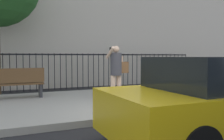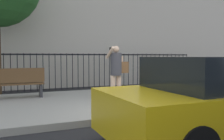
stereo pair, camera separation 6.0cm
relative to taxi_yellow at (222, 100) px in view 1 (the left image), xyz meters
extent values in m
plane|color=black|center=(-0.38, 1.64, -0.70)|extent=(60.00, 60.00, 0.00)
cube|color=#9E9B93|center=(-0.38, 3.84, -0.63)|extent=(28.00, 4.40, 0.15)
cube|color=black|center=(-0.38, 7.54, 0.85)|extent=(12.00, 0.04, 0.06)
cylinder|color=black|center=(-3.57, 7.54, 0.10)|extent=(0.03, 0.03, 1.60)
cylinder|color=black|center=(-3.31, 7.54, 0.10)|extent=(0.03, 0.03, 1.60)
cylinder|color=black|center=(-3.06, 7.54, 0.10)|extent=(0.03, 0.03, 1.60)
cylinder|color=black|center=(-2.80, 7.54, 0.10)|extent=(0.03, 0.03, 1.60)
cylinder|color=black|center=(-2.55, 7.54, 0.10)|extent=(0.03, 0.03, 1.60)
cylinder|color=black|center=(-2.29, 7.54, 0.10)|extent=(0.03, 0.03, 1.60)
cylinder|color=black|center=(-2.03, 7.54, 0.10)|extent=(0.03, 0.03, 1.60)
cylinder|color=black|center=(-1.78, 7.54, 0.10)|extent=(0.03, 0.03, 1.60)
cylinder|color=black|center=(-1.52, 7.54, 0.10)|extent=(0.03, 0.03, 1.60)
cylinder|color=black|center=(-1.27, 7.54, 0.10)|extent=(0.03, 0.03, 1.60)
cylinder|color=black|center=(-1.01, 7.54, 0.10)|extent=(0.03, 0.03, 1.60)
cylinder|color=black|center=(-0.76, 7.54, 0.10)|extent=(0.03, 0.03, 1.60)
cylinder|color=black|center=(-0.50, 7.54, 0.10)|extent=(0.03, 0.03, 1.60)
cylinder|color=black|center=(-0.25, 7.54, 0.10)|extent=(0.03, 0.03, 1.60)
cylinder|color=black|center=(0.01, 7.54, 0.10)|extent=(0.03, 0.03, 1.60)
cylinder|color=black|center=(0.26, 7.54, 0.10)|extent=(0.03, 0.03, 1.60)
cylinder|color=black|center=(0.52, 7.54, 0.10)|extent=(0.03, 0.03, 1.60)
cylinder|color=black|center=(0.77, 7.54, 0.10)|extent=(0.03, 0.03, 1.60)
cylinder|color=black|center=(1.03, 7.54, 0.10)|extent=(0.03, 0.03, 1.60)
cylinder|color=black|center=(1.28, 7.54, 0.10)|extent=(0.03, 0.03, 1.60)
cylinder|color=black|center=(1.54, 7.54, 0.10)|extent=(0.03, 0.03, 1.60)
cylinder|color=black|center=(1.79, 7.54, 0.10)|extent=(0.03, 0.03, 1.60)
cylinder|color=black|center=(2.05, 7.54, 0.10)|extent=(0.03, 0.03, 1.60)
cylinder|color=black|center=(2.31, 7.54, 0.10)|extent=(0.03, 0.03, 1.60)
cylinder|color=black|center=(2.56, 7.54, 0.10)|extent=(0.03, 0.03, 1.60)
cylinder|color=black|center=(2.82, 7.54, 0.10)|extent=(0.03, 0.03, 1.60)
cylinder|color=black|center=(3.07, 7.54, 0.10)|extent=(0.03, 0.03, 1.60)
cylinder|color=black|center=(3.33, 7.54, 0.10)|extent=(0.03, 0.03, 1.60)
cylinder|color=black|center=(3.58, 7.54, 0.10)|extent=(0.03, 0.03, 1.60)
cylinder|color=black|center=(3.84, 7.54, 0.10)|extent=(0.03, 0.03, 1.60)
cylinder|color=black|center=(4.09, 7.54, 0.10)|extent=(0.03, 0.03, 1.60)
cylinder|color=black|center=(4.35, 7.54, 0.10)|extent=(0.03, 0.03, 1.60)
cylinder|color=black|center=(4.60, 7.54, 0.10)|extent=(0.03, 0.03, 1.60)
cylinder|color=black|center=(4.86, 7.54, 0.10)|extent=(0.03, 0.03, 1.60)
cylinder|color=black|center=(5.11, 7.54, 0.10)|extent=(0.03, 0.03, 1.60)
cylinder|color=black|center=(5.37, 7.54, 0.10)|extent=(0.03, 0.03, 1.60)
cylinder|color=black|center=(5.62, 7.54, 0.10)|extent=(0.03, 0.03, 1.60)
cube|color=yellow|center=(0.05, 0.00, -0.13)|extent=(4.22, 1.84, 0.70)
cube|color=black|center=(-0.15, 0.00, 0.47)|extent=(2.01, 1.62, 0.55)
cylinder|color=black|center=(-1.31, 0.81, -0.38)|extent=(0.64, 0.23, 0.64)
cylinder|color=beige|center=(-0.51, 3.54, -0.18)|extent=(0.15, 0.15, 0.74)
cylinder|color=beige|center=(-0.31, 3.55, -0.18)|extent=(0.15, 0.15, 0.74)
cylinder|color=#3F3F47|center=(-0.41, 3.55, 0.53)|extent=(0.36, 0.36, 0.68)
sphere|color=beige|center=(-0.41, 3.55, 0.97)|extent=(0.21, 0.21, 0.21)
cylinder|color=beige|center=(-0.61, 3.53, 0.87)|extent=(0.12, 0.48, 0.37)
cylinder|color=beige|center=(-0.21, 3.56, 0.51)|extent=(0.09, 0.09, 0.52)
cube|color=black|center=(-0.56, 3.60, 0.95)|extent=(0.07, 0.01, 0.15)
cube|color=brown|center=(-0.15, 3.57, 0.43)|extent=(0.29, 0.18, 0.34)
cube|color=brown|center=(-3.13, 5.04, -0.10)|extent=(1.60, 0.45, 0.05)
cube|color=brown|center=(-3.13, 4.84, 0.18)|extent=(1.60, 0.06, 0.44)
cube|color=#333338|center=(-2.43, 5.04, -0.35)|extent=(0.08, 0.41, 0.40)
camera|label=1|loc=(-3.41, -3.06, 0.75)|focal=38.81mm
camera|label=2|loc=(-3.35, -3.09, 0.75)|focal=38.81mm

